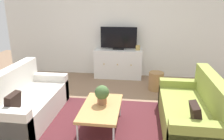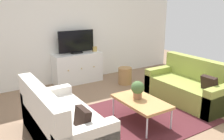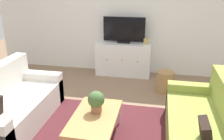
{
  "view_description": "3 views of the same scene",
  "coord_description": "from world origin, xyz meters",
  "px_view_note": "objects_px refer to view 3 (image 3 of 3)",
  "views": [
    {
      "loc": [
        0.54,
        -3.4,
        2.02
      ],
      "look_at": [
        0.0,
        0.69,
        0.7
      ],
      "focal_mm": 35.82,
      "sensor_mm": 36.0,
      "label": 1
    },
    {
      "loc": [
        -2.5,
        -3.25,
        2.03
      ],
      "look_at": [
        0.0,
        0.69,
        0.7
      ],
      "focal_mm": 38.77,
      "sensor_mm": 36.0,
      "label": 2
    },
    {
      "loc": [
        0.72,
        -2.99,
        2.14
      ],
      "look_at": [
        0.0,
        0.69,
        0.7
      ],
      "focal_mm": 38.63,
      "sensor_mm": 36.0,
      "label": 3
    }
  ],
  "objects_px": {
    "couch_right_side": "(207,128)",
    "flat_screen_tv": "(124,30)",
    "mantel_clock": "(146,41)",
    "potted_plant": "(96,101)",
    "tv_console": "(123,59)",
    "couch_left_side": "(10,107)",
    "wicker_basket": "(165,82)",
    "coffee_table": "(95,118)"
  },
  "relations": [
    {
      "from": "couch_right_side",
      "to": "wicker_basket",
      "type": "distance_m",
      "value": 1.7
    },
    {
      "from": "couch_right_side",
      "to": "wicker_basket",
      "type": "xyz_separation_m",
      "value": [
        -0.52,
        1.62,
        -0.08
      ]
    },
    {
      "from": "mantel_clock",
      "to": "potted_plant",
      "type": "bearing_deg",
      "value": -101.54
    },
    {
      "from": "couch_right_side",
      "to": "flat_screen_tv",
      "type": "height_order",
      "value": "flat_screen_tv"
    },
    {
      "from": "couch_right_side",
      "to": "tv_console",
      "type": "distance_m",
      "value": 2.8
    },
    {
      "from": "flat_screen_tv",
      "to": "wicker_basket",
      "type": "xyz_separation_m",
      "value": [
        0.96,
        -0.77,
        -0.84
      ]
    },
    {
      "from": "wicker_basket",
      "to": "flat_screen_tv",
      "type": "bearing_deg",
      "value": 140.94
    },
    {
      "from": "couch_left_side",
      "to": "couch_right_side",
      "type": "distance_m",
      "value": 2.88
    },
    {
      "from": "tv_console",
      "to": "flat_screen_tv",
      "type": "height_order",
      "value": "flat_screen_tv"
    },
    {
      "from": "coffee_table",
      "to": "flat_screen_tv",
      "type": "relative_size",
      "value": 1.09
    },
    {
      "from": "couch_left_side",
      "to": "couch_right_side",
      "type": "bearing_deg",
      "value": 0.0
    },
    {
      "from": "couch_right_side",
      "to": "flat_screen_tv",
      "type": "relative_size",
      "value": 1.85
    },
    {
      "from": "couch_left_side",
      "to": "tv_console",
      "type": "height_order",
      "value": "couch_left_side"
    },
    {
      "from": "couch_right_side",
      "to": "mantel_clock",
      "type": "relative_size",
      "value": 13.31
    },
    {
      "from": "tv_console",
      "to": "wicker_basket",
      "type": "bearing_deg",
      "value": -38.32
    },
    {
      "from": "tv_console",
      "to": "wicker_basket",
      "type": "distance_m",
      "value": 1.23
    },
    {
      "from": "mantel_clock",
      "to": "flat_screen_tv",
      "type": "bearing_deg",
      "value": 177.72
    },
    {
      "from": "coffee_table",
      "to": "tv_console",
      "type": "distance_m",
      "value": 2.57
    },
    {
      "from": "couch_left_side",
      "to": "wicker_basket",
      "type": "bearing_deg",
      "value": 34.54
    },
    {
      "from": "couch_left_side",
      "to": "potted_plant",
      "type": "bearing_deg",
      "value": -3.91
    },
    {
      "from": "coffee_table",
      "to": "flat_screen_tv",
      "type": "distance_m",
      "value": 2.67
    },
    {
      "from": "coffee_table",
      "to": "wicker_basket",
      "type": "relative_size",
      "value": 2.42
    },
    {
      "from": "coffee_table",
      "to": "couch_left_side",
      "type": "bearing_deg",
      "value": 172.11
    },
    {
      "from": "coffee_table",
      "to": "mantel_clock",
      "type": "bearing_deg",
      "value": 78.92
    },
    {
      "from": "couch_left_side",
      "to": "coffee_table",
      "type": "bearing_deg",
      "value": -7.89
    },
    {
      "from": "tv_console",
      "to": "mantel_clock",
      "type": "height_order",
      "value": "mantel_clock"
    },
    {
      "from": "coffee_table",
      "to": "flat_screen_tv",
      "type": "height_order",
      "value": "flat_screen_tv"
    },
    {
      "from": "mantel_clock",
      "to": "couch_right_side",
      "type": "bearing_deg",
      "value": -67.63
    },
    {
      "from": "couch_right_side",
      "to": "wicker_basket",
      "type": "relative_size",
      "value": 4.1
    },
    {
      "from": "potted_plant",
      "to": "mantel_clock",
      "type": "distance_m",
      "value": 2.53
    },
    {
      "from": "tv_console",
      "to": "wicker_basket",
      "type": "relative_size",
      "value": 2.95
    },
    {
      "from": "couch_left_side",
      "to": "couch_right_side",
      "type": "height_order",
      "value": "same"
    },
    {
      "from": "couch_left_side",
      "to": "coffee_table",
      "type": "distance_m",
      "value": 1.41
    },
    {
      "from": "couch_left_side",
      "to": "coffee_table",
      "type": "xyz_separation_m",
      "value": [
        1.4,
        -0.19,
        0.09
      ]
    },
    {
      "from": "couch_left_side",
      "to": "flat_screen_tv",
      "type": "xyz_separation_m",
      "value": [
        1.4,
        2.39,
        0.76
      ]
    },
    {
      "from": "potted_plant",
      "to": "tv_console",
      "type": "relative_size",
      "value": 0.25
    },
    {
      "from": "couch_right_side",
      "to": "potted_plant",
      "type": "height_order",
      "value": "couch_right_side"
    },
    {
      "from": "couch_left_side",
      "to": "couch_right_side",
      "type": "xyz_separation_m",
      "value": [
        2.88,
        0.0,
        0.0
      ]
    },
    {
      "from": "potted_plant",
      "to": "tv_console",
      "type": "bearing_deg",
      "value": 89.95
    },
    {
      "from": "couch_left_side",
      "to": "flat_screen_tv",
      "type": "bearing_deg",
      "value": 59.72
    },
    {
      "from": "couch_right_side",
      "to": "flat_screen_tv",
      "type": "xyz_separation_m",
      "value": [
        -1.48,
        2.39,
        0.76
      ]
    },
    {
      "from": "tv_console",
      "to": "flat_screen_tv",
      "type": "distance_m",
      "value": 0.67
    }
  ]
}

